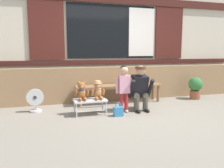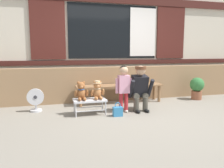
{
  "view_description": "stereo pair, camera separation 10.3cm",
  "coord_description": "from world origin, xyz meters",
  "px_view_note": "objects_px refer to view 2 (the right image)",
  "views": [
    {
      "loc": [
        -1.78,
        -4.04,
        1.24
      ],
      "look_at": [
        -0.41,
        0.51,
        0.55
      ],
      "focal_mm": 36.34,
      "sensor_mm": 36.0,
      "label": 1
    },
    {
      "loc": [
        -1.68,
        -4.07,
        1.24
      ],
      "look_at": [
        -0.41,
        0.51,
        0.55
      ],
      "focal_mm": 36.34,
      "sensor_mm": 36.0,
      "label": 2
    }
  ],
  "objects_px": {
    "wooden_bench_long": "(120,88)",
    "floor_fan": "(36,100)",
    "child_standing": "(124,84)",
    "handbag_on_ground": "(118,111)",
    "teddy_bear_with_hat": "(97,90)",
    "teddy_bear_plain": "(81,92)",
    "small_display_bench": "(90,101)",
    "potted_plant": "(197,87)",
    "adult_crouching": "(140,88)"
  },
  "relations": [
    {
      "from": "adult_crouching",
      "to": "handbag_on_ground",
      "type": "distance_m",
      "value": 0.74
    },
    {
      "from": "teddy_bear_plain",
      "to": "handbag_on_ground",
      "type": "relative_size",
      "value": 1.34
    },
    {
      "from": "handbag_on_ground",
      "to": "small_display_bench",
      "type": "bearing_deg",
      "value": 150.45
    },
    {
      "from": "child_standing",
      "to": "adult_crouching",
      "type": "distance_m",
      "value": 0.39
    },
    {
      "from": "adult_crouching",
      "to": "potted_plant",
      "type": "height_order",
      "value": "adult_crouching"
    },
    {
      "from": "wooden_bench_long",
      "to": "handbag_on_ground",
      "type": "height_order",
      "value": "wooden_bench_long"
    },
    {
      "from": "teddy_bear_with_hat",
      "to": "adult_crouching",
      "type": "distance_m",
      "value": 0.9
    },
    {
      "from": "small_display_bench",
      "to": "child_standing",
      "type": "bearing_deg",
      "value": -2.61
    },
    {
      "from": "child_standing",
      "to": "handbag_on_ground",
      "type": "distance_m",
      "value": 0.59
    },
    {
      "from": "small_display_bench",
      "to": "child_standing",
      "type": "height_order",
      "value": "child_standing"
    },
    {
      "from": "teddy_bear_plain",
      "to": "potted_plant",
      "type": "xyz_separation_m",
      "value": [
        3.08,
        0.65,
        -0.14
      ]
    },
    {
      "from": "adult_crouching",
      "to": "potted_plant",
      "type": "relative_size",
      "value": 1.67
    },
    {
      "from": "small_display_bench",
      "to": "adult_crouching",
      "type": "distance_m",
      "value": 1.08
    },
    {
      "from": "small_display_bench",
      "to": "floor_fan",
      "type": "relative_size",
      "value": 1.33
    },
    {
      "from": "wooden_bench_long",
      "to": "adult_crouching",
      "type": "xyz_separation_m",
      "value": [
        0.19,
        -0.8,
        0.11
      ]
    },
    {
      "from": "wooden_bench_long",
      "to": "handbag_on_ground",
      "type": "distance_m",
      "value": 1.18
    },
    {
      "from": "teddy_bear_with_hat",
      "to": "potted_plant",
      "type": "height_order",
      "value": "teddy_bear_with_hat"
    },
    {
      "from": "wooden_bench_long",
      "to": "adult_crouching",
      "type": "distance_m",
      "value": 0.83
    },
    {
      "from": "wooden_bench_long",
      "to": "child_standing",
      "type": "bearing_deg",
      "value": -102.49
    },
    {
      "from": "floor_fan",
      "to": "wooden_bench_long",
      "type": "bearing_deg",
      "value": 9.0
    },
    {
      "from": "potted_plant",
      "to": "floor_fan",
      "type": "height_order",
      "value": "potted_plant"
    },
    {
      "from": "teddy_bear_with_hat",
      "to": "floor_fan",
      "type": "height_order",
      "value": "teddy_bear_with_hat"
    },
    {
      "from": "wooden_bench_long",
      "to": "child_standing",
      "type": "xyz_separation_m",
      "value": [
        -0.18,
        -0.83,
        0.22
      ]
    },
    {
      "from": "teddy_bear_with_hat",
      "to": "child_standing",
      "type": "relative_size",
      "value": 0.38
    },
    {
      "from": "wooden_bench_long",
      "to": "teddy_bear_plain",
      "type": "distance_m",
      "value": 1.31
    },
    {
      "from": "child_standing",
      "to": "handbag_on_ground",
      "type": "xyz_separation_m",
      "value": [
        -0.2,
        -0.25,
        -0.5
      ]
    },
    {
      "from": "teddy_bear_plain",
      "to": "teddy_bear_with_hat",
      "type": "height_order",
      "value": "same"
    },
    {
      "from": "potted_plant",
      "to": "small_display_bench",
      "type": "bearing_deg",
      "value": -167.39
    },
    {
      "from": "wooden_bench_long",
      "to": "handbag_on_ground",
      "type": "xyz_separation_m",
      "value": [
        -0.38,
        -1.08,
        -0.28
      ]
    },
    {
      "from": "teddy_bear_with_hat",
      "to": "floor_fan",
      "type": "bearing_deg",
      "value": 157.7
    },
    {
      "from": "teddy_bear_with_hat",
      "to": "teddy_bear_plain",
      "type": "bearing_deg",
      "value": -179.87
    },
    {
      "from": "teddy_bear_with_hat",
      "to": "handbag_on_ground",
      "type": "relative_size",
      "value": 1.34
    },
    {
      "from": "wooden_bench_long",
      "to": "teddy_bear_plain",
      "type": "bearing_deg",
      "value": -142.44
    },
    {
      "from": "teddy_bear_with_hat",
      "to": "small_display_bench",
      "type": "bearing_deg",
      "value": -179.23
    },
    {
      "from": "wooden_bench_long",
      "to": "floor_fan",
      "type": "xyz_separation_m",
      "value": [
        -1.92,
        -0.3,
        -0.13
      ]
    },
    {
      "from": "teddy_bear_plain",
      "to": "potted_plant",
      "type": "bearing_deg",
      "value": 11.95
    },
    {
      "from": "wooden_bench_long",
      "to": "teddy_bear_plain",
      "type": "relative_size",
      "value": 5.78
    },
    {
      "from": "adult_crouching",
      "to": "small_display_bench",
      "type": "bearing_deg",
      "value": -180.0
    },
    {
      "from": "handbag_on_ground",
      "to": "potted_plant",
      "type": "bearing_deg",
      "value": 21.04
    },
    {
      "from": "potted_plant",
      "to": "floor_fan",
      "type": "bearing_deg",
      "value": -177.72
    },
    {
      "from": "teddy_bear_plain",
      "to": "child_standing",
      "type": "xyz_separation_m",
      "value": [
        0.85,
        -0.03,
        0.13
      ]
    },
    {
      "from": "small_display_bench",
      "to": "teddy_bear_plain",
      "type": "relative_size",
      "value": 1.76
    },
    {
      "from": "small_display_bench",
      "to": "floor_fan",
      "type": "xyz_separation_m",
      "value": [
        -1.04,
        0.49,
        -0.03
      ]
    },
    {
      "from": "teddy_bear_plain",
      "to": "floor_fan",
      "type": "bearing_deg",
      "value": 150.75
    },
    {
      "from": "wooden_bench_long",
      "to": "floor_fan",
      "type": "distance_m",
      "value": 1.95
    },
    {
      "from": "handbag_on_ground",
      "to": "floor_fan",
      "type": "xyz_separation_m",
      "value": [
        -1.53,
        0.77,
        0.14
      ]
    },
    {
      "from": "adult_crouching",
      "to": "floor_fan",
      "type": "xyz_separation_m",
      "value": [
        -2.1,
        0.49,
        -0.24
      ]
    },
    {
      "from": "teddy_bear_plain",
      "to": "wooden_bench_long",
      "type": "bearing_deg",
      "value": 37.56
    },
    {
      "from": "handbag_on_ground",
      "to": "floor_fan",
      "type": "relative_size",
      "value": 0.57
    },
    {
      "from": "child_standing",
      "to": "potted_plant",
      "type": "height_order",
      "value": "child_standing"
    }
  ]
}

